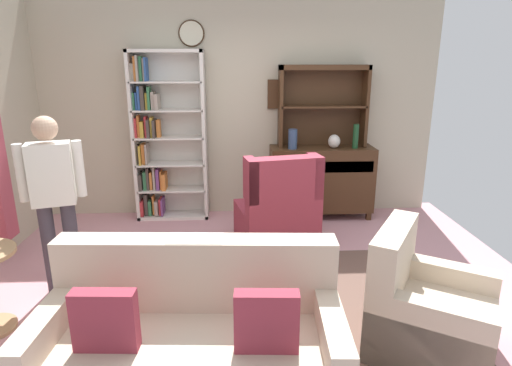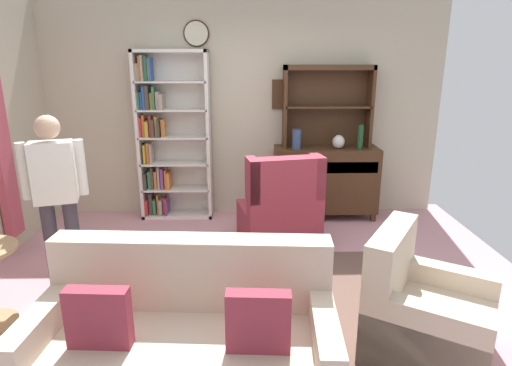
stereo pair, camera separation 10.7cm
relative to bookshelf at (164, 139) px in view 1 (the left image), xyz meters
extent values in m
cube|color=#C68C93|center=(0.96, -1.94, -1.04)|extent=(5.40, 4.60, 0.02)
cube|color=#BCB299|center=(0.96, 0.19, 0.37)|extent=(5.00, 0.06, 2.80)
cylinder|color=beige|center=(0.38, 0.14, 1.25)|extent=(0.28, 0.03, 0.28)
torus|color=#382314|center=(0.38, 0.14, 1.25)|extent=(0.31, 0.02, 0.31)
cube|color=#422816|center=(1.45, 0.14, 0.53)|extent=(0.28, 0.03, 0.36)
cube|color=brown|center=(1.16, -2.24, -1.03)|extent=(2.93, 2.16, 0.01)
cube|color=silver|center=(-0.35, -0.01, 0.02)|extent=(0.04, 0.30, 2.10)
cube|color=silver|center=(0.51, -0.01, 0.02)|extent=(0.04, 0.30, 2.10)
cube|color=silver|center=(0.08, -0.01, 1.05)|extent=(0.90, 0.30, 0.04)
cube|color=silver|center=(0.08, -0.01, -1.01)|extent=(0.90, 0.30, 0.04)
cube|color=silver|center=(0.08, 0.13, 0.02)|extent=(0.90, 0.01, 2.10)
cube|color=silver|center=(0.08, -0.01, -0.65)|extent=(0.86, 0.30, 0.02)
cube|color=#B22D33|center=(-0.31, -0.03, -0.88)|extent=(0.04, 0.23, 0.19)
cube|color=#3F3833|center=(-0.26, -0.03, -0.84)|extent=(0.04, 0.15, 0.27)
cube|color=#337247|center=(-0.22, -0.03, -0.89)|extent=(0.04, 0.17, 0.19)
cube|color=#CC7233|center=(-0.17, -0.03, -0.86)|extent=(0.02, 0.11, 0.25)
cube|color=gray|center=(-0.13, -0.03, -0.89)|extent=(0.04, 0.20, 0.19)
cube|color=#B22D33|center=(-0.09, -0.03, -0.87)|extent=(0.03, 0.18, 0.21)
cube|color=#723F7F|center=(-0.06, -0.03, -0.88)|extent=(0.02, 0.23, 0.21)
cube|color=silver|center=(0.08, -0.01, -0.32)|extent=(0.86, 0.30, 0.02)
cube|color=#3F3833|center=(-0.31, -0.03, -0.54)|extent=(0.04, 0.21, 0.21)
cube|color=#337247|center=(-0.26, -0.03, -0.53)|extent=(0.04, 0.12, 0.23)
cube|color=#3F3833|center=(-0.22, -0.03, -0.50)|extent=(0.03, 0.14, 0.28)
cube|color=#CC7233|center=(-0.18, -0.03, -0.53)|extent=(0.03, 0.12, 0.23)
cube|color=gray|center=(-0.14, -0.03, -0.50)|extent=(0.03, 0.15, 0.29)
cube|color=#723F7F|center=(-0.10, -0.03, -0.51)|extent=(0.04, 0.16, 0.27)
cube|color=#CC7233|center=(-0.06, -0.03, -0.52)|extent=(0.02, 0.14, 0.24)
cube|color=#CC7233|center=(-0.02, -0.03, -0.54)|extent=(0.04, 0.23, 0.21)
cube|color=silver|center=(0.08, -0.01, 0.02)|extent=(0.86, 0.30, 0.02)
cube|color=#3F3833|center=(-0.32, -0.03, -0.18)|extent=(0.02, 0.11, 0.24)
cube|color=gold|center=(-0.29, -0.03, -0.19)|extent=(0.02, 0.23, 0.24)
cube|color=#CC7233|center=(-0.25, -0.03, -0.18)|extent=(0.04, 0.15, 0.26)
cube|color=gray|center=(-0.21, -0.03, -0.18)|extent=(0.02, 0.21, 0.25)
cube|color=silver|center=(0.08, -0.01, 0.36)|extent=(0.86, 0.30, 0.02)
cube|color=#B22D33|center=(-0.32, -0.03, 0.15)|extent=(0.03, 0.16, 0.24)
cube|color=#CC7233|center=(-0.29, -0.03, 0.16)|extent=(0.03, 0.10, 0.27)
cube|color=gold|center=(-0.25, -0.03, 0.13)|extent=(0.04, 0.15, 0.19)
cube|color=#B22D33|center=(-0.20, -0.03, 0.16)|extent=(0.03, 0.12, 0.26)
cube|color=#3F3833|center=(-0.17, -0.03, 0.14)|extent=(0.04, 0.22, 0.22)
cube|color=gold|center=(-0.13, -0.03, 0.15)|extent=(0.03, 0.14, 0.25)
cube|color=#3F3833|center=(-0.10, -0.03, 0.14)|extent=(0.03, 0.23, 0.21)
cube|color=#CC7233|center=(-0.05, -0.03, 0.14)|extent=(0.04, 0.11, 0.21)
cube|color=silver|center=(0.08, -0.01, 0.69)|extent=(0.86, 0.30, 0.02)
cube|color=#337247|center=(-0.32, -0.03, 0.47)|extent=(0.02, 0.12, 0.21)
cube|color=#284C8C|center=(-0.29, -0.03, 0.47)|extent=(0.02, 0.15, 0.21)
cube|color=#284C8C|center=(-0.25, -0.03, 0.51)|extent=(0.03, 0.21, 0.28)
cube|color=#3F3833|center=(-0.21, -0.03, 0.51)|extent=(0.04, 0.22, 0.28)
cube|color=gold|center=(-0.17, -0.03, 0.47)|extent=(0.03, 0.11, 0.20)
cube|color=#337247|center=(-0.14, -0.03, 0.50)|extent=(0.03, 0.15, 0.28)
cube|color=gray|center=(-0.09, -0.03, 0.47)|extent=(0.04, 0.16, 0.21)
cube|color=gray|center=(-0.04, -0.03, 0.46)|extent=(0.04, 0.24, 0.19)
cube|color=gray|center=(-0.31, -0.03, 0.80)|extent=(0.04, 0.13, 0.20)
cube|color=#CC7233|center=(-0.27, -0.03, 0.85)|extent=(0.03, 0.15, 0.29)
cube|color=gray|center=(-0.24, -0.03, 0.85)|extent=(0.02, 0.24, 0.30)
cube|color=#337247|center=(-0.21, -0.03, 0.85)|extent=(0.03, 0.11, 0.29)
cube|color=gray|center=(-0.18, -0.03, 0.83)|extent=(0.02, 0.11, 0.26)
cube|color=#284C8C|center=(-0.15, -0.03, 0.84)|extent=(0.02, 0.19, 0.27)
cube|color=#422816|center=(1.99, -0.08, -0.52)|extent=(1.30, 0.45, 0.82)
cube|color=#422816|center=(1.39, -0.26, -0.98)|extent=(0.06, 0.06, 0.10)
cube|color=#422816|center=(2.59, -0.26, -0.98)|extent=(0.06, 0.06, 0.10)
cube|color=#422816|center=(1.39, 0.09, -0.98)|extent=(0.06, 0.06, 0.10)
cube|color=#422816|center=(2.59, 0.09, -0.98)|extent=(0.06, 0.06, 0.10)
cube|color=#352012|center=(1.99, -0.30, -0.32)|extent=(1.20, 0.01, 0.14)
cube|color=#422816|center=(1.46, 0.00, 0.39)|extent=(0.04, 0.26, 1.00)
cube|color=#422816|center=(2.52, 0.00, 0.39)|extent=(0.04, 0.26, 1.00)
cube|color=#422816|center=(1.99, 0.00, 0.86)|extent=(1.10, 0.26, 0.06)
cube|color=#422816|center=(1.99, 0.00, 0.39)|extent=(1.06, 0.26, 0.02)
cube|color=#422816|center=(1.99, 0.12, 0.39)|extent=(1.10, 0.01, 1.00)
cylinder|color=#33476B|center=(1.60, -0.16, 0.01)|extent=(0.11, 0.11, 0.24)
ellipsoid|color=beige|center=(2.12, -0.15, -0.03)|extent=(0.15, 0.15, 0.17)
cylinder|color=#194223|center=(2.38, -0.17, 0.04)|extent=(0.07, 0.07, 0.30)
cube|color=beige|center=(0.60, -3.13, -0.82)|extent=(1.85, 0.96, 0.42)
cube|color=beige|center=(0.62, -2.81, -0.37)|extent=(1.81, 0.31, 0.48)
cube|color=beige|center=(-0.23, -3.08, -0.73)|extent=(0.19, 0.86, 0.60)
cube|color=beige|center=(1.43, -3.18, -0.73)|extent=(0.19, 0.86, 0.60)
cube|color=maroon|center=(0.15, -3.22, -0.43)|extent=(0.37, 0.12, 0.36)
cube|color=maroon|center=(1.04, -3.28, -0.43)|extent=(0.37, 0.12, 0.36)
cube|color=white|center=(0.62, -2.81, -0.13)|extent=(0.37, 0.20, 0.00)
cube|color=beige|center=(2.24, -2.80, -0.83)|extent=(1.06, 1.05, 0.40)
cube|color=beige|center=(1.99, -2.64, -0.39)|extent=(0.55, 0.73, 0.48)
cube|color=beige|center=(2.08, -3.06, -0.76)|extent=(0.73, 0.53, 0.55)
cube|color=beige|center=(2.40, -2.54, -0.76)|extent=(0.73, 0.53, 0.55)
cube|color=maroon|center=(1.32, -0.91, -0.82)|extent=(0.92, 0.94, 0.42)
cube|color=maroon|center=(1.38, -1.20, -0.30)|extent=(0.80, 0.35, 0.63)
cube|color=maroon|center=(1.71, -1.10, -0.20)|extent=(0.15, 0.29, 0.44)
cube|color=maroon|center=(1.04, -1.23, -0.20)|extent=(0.15, 0.29, 0.44)
cylinder|color=#38333D|center=(-0.73, -1.85, -0.62)|extent=(0.15, 0.15, 0.82)
cylinder|color=#38333D|center=(-0.55, -1.80, -0.62)|extent=(0.15, 0.15, 0.82)
cube|color=silver|center=(-0.64, -1.83, 0.05)|extent=(0.38, 0.29, 0.52)
sphere|color=tan|center=(-0.64, -1.83, 0.43)|extent=(0.25, 0.25, 0.20)
cylinder|color=silver|center=(-0.85, -1.89, 0.08)|extent=(0.10, 0.10, 0.48)
cylinder|color=silver|center=(-0.43, -1.77, 0.08)|extent=(0.10, 0.10, 0.48)
cube|color=#422816|center=(0.87, -2.36, -0.63)|extent=(0.80, 0.50, 0.03)
cube|color=#422816|center=(0.50, -2.58, -0.84)|extent=(0.05, 0.05, 0.39)
cube|color=#422816|center=(1.24, -2.58, -0.84)|extent=(0.05, 0.05, 0.39)
cube|color=#422816|center=(0.50, -2.14, -0.84)|extent=(0.05, 0.05, 0.39)
cube|color=#422816|center=(1.24, -2.14, -0.84)|extent=(0.05, 0.05, 0.39)
cube|color=#723F7F|center=(0.82, -2.45, -0.60)|extent=(0.20, 0.11, 0.02)
cube|color=#3F3833|center=(0.82, -2.44, -0.57)|extent=(0.22, 0.15, 0.03)
cube|color=#CC7233|center=(0.81, -2.44, -0.54)|extent=(0.20, 0.13, 0.03)
camera|label=1|loc=(0.88, -5.34, 0.98)|focal=30.09mm
camera|label=2|loc=(0.99, -5.34, 0.98)|focal=30.09mm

